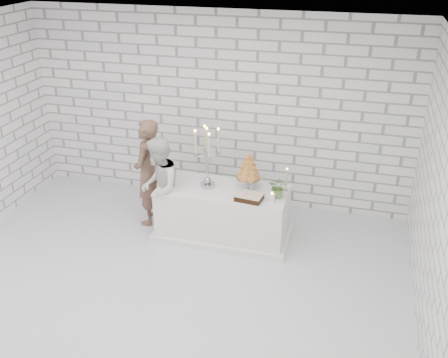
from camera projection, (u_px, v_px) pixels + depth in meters
ground at (161, 286)px, 6.28m from camera, size 6.00×5.00×0.01m
ceiling at (144, 40)px, 4.98m from camera, size 6.00×5.00×0.01m
wall_back at (217, 110)px, 7.80m from camera, size 6.00×0.01×3.00m
wall_front at (11, 330)px, 3.46m from camera, size 6.00×0.01×3.00m
wall_right at (441, 213)px, 4.90m from camera, size 0.01×5.00×3.00m
cake_table at (223, 212)px, 7.20m from camera, size 1.80×0.80×0.75m
groom at (148, 172)px, 7.39m from camera, size 0.41×0.60×1.61m
bride at (159, 188)px, 7.08m from camera, size 0.70×0.82×1.48m
candelabra at (207, 158)px, 6.90m from camera, size 0.45×0.45×0.88m
croquembouche at (249, 171)px, 6.93m from camera, size 0.42×0.42×0.54m
chocolate_cake at (249, 197)px, 6.72m from camera, size 0.37×0.29×0.08m
pillar_candle at (272, 198)px, 6.67m from camera, size 0.09×0.09×0.12m
extra_taper at (286, 180)px, 6.92m from camera, size 0.06×0.06×0.32m
flowers at (279, 187)px, 6.75m from camera, size 0.27×0.24×0.30m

